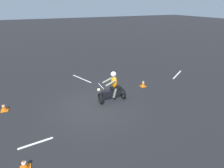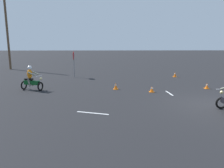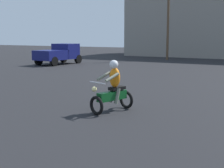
# 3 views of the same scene
# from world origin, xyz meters

# --- Properties ---
(motorcycle_rider_background) EXTENTS (1.03, 1.55, 1.66)m
(motorcycle_rider_background) POSITION_xyz_m (3.93, 10.58, 0.73)
(motorcycle_rider_background) COLOR black
(motorcycle_rider_background) RESTS_ON ground
(pickup_truck) EXTENTS (2.15, 4.23, 1.73)m
(pickup_truck) POSITION_xyz_m (-8.27, 23.09, 0.93)
(pickup_truck) COLOR black
(pickup_truck) RESTS_ON ground
(utility_pole_far) EXTENTS (0.24, 0.24, 8.27)m
(utility_pole_far) POSITION_xyz_m (-1.84, 32.33, 4.13)
(utility_pole_far) COLOR brown
(utility_pole_far) RESTS_ON ground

